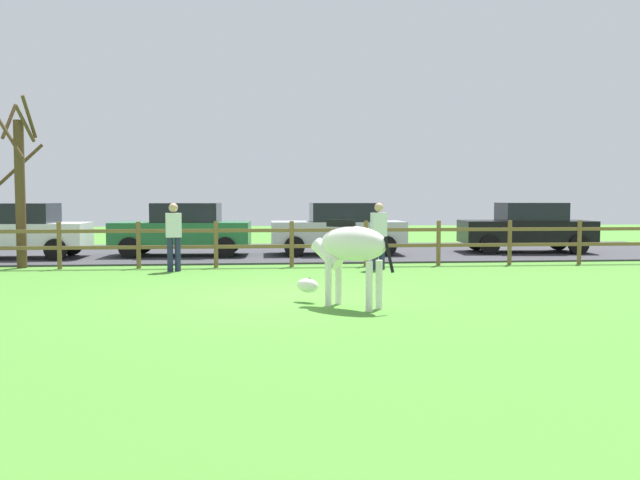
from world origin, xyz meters
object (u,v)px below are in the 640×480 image
crow_on_grass (305,282)px  zebra (349,250)px  bare_tree (20,185)px  parked_car_black (527,227)px  parked_car_white (16,230)px  parked_car_silver (339,228)px  parked_car_green (183,229)px  visitor_right_of_tree (174,234)px  visitor_left_of_tree (379,233)px

crow_on_grass → zebra: bearing=-77.3°
bare_tree → crow_on_grass: 8.40m
parked_car_black → parked_car_white: bearing=-177.6°
parked_car_silver → parked_car_green: bearing=-179.2°
bare_tree → visitor_right_of_tree: 4.26m
zebra → parked_car_silver: (1.02, 9.57, -0.08)m
bare_tree → parked_car_white: 2.74m
parked_car_black → visitor_right_of_tree: visitor_right_of_tree is taller
bare_tree → crow_on_grass: size_ratio=19.88×
bare_tree → visitor_right_of_tree: size_ratio=2.61×
bare_tree → parked_car_white: (-0.90, 2.27, -1.25)m
zebra → visitor_left_of_tree: bearing=74.8°
parked_car_silver → parked_car_black: 6.00m
bare_tree → parked_car_green: (3.73, 2.69, -1.25)m
parked_car_white → parked_car_silver: same height
zebra → parked_car_silver: size_ratio=0.38×
parked_car_white → parked_car_black: bearing=2.4°
bare_tree → zebra: (7.36, -6.82, -1.17)m
parked_car_green → visitor_left_of_tree: visitor_left_of_tree is taller
parked_car_black → visitor_right_of_tree: size_ratio=2.52×
bare_tree → crow_on_grass: bare_tree is taller
bare_tree → parked_car_black: size_ratio=1.03×
parked_car_silver → visitor_left_of_tree: (0.49, -4.02, 0.06)m
bare_tree → parked_car_white: size_ratio=1.06×
zebra → parked_car_green: 10.17m
bare_tree → parked_car_black: bare_tree is taller
zebra → crow_on_grass: bearing=102.7°
parked_car_black → visitor_right_of_tree: 11.24m
parked_car_white → visitor_right_of_tree: (4.82, -3.47, 0.06)m
parked_car_silver → parked_car_black: same height
parked_car_white → zebra: bearing=-47.7°
bare_tree → visitor_left_of_tree: bearing=-8.2°
zebra → parked_car_green: (-3.63, 9.51, -0.08)m
parked_car_white → parked_car_green: same height
parked_car_green → visitor_left_of_tree: 6.49m
parked_car_white → visitor_right_of_tree: size_ratio=2.45×
parked_car_green → visitor_right_of_tree: visitor_right_of_tree is taller
parked_car_black → parked_car_green: size_ratio=1.01×
crow_on_grass → visitor_left_of_tree: (2.04, 3.20, 0.78)m
parked_car_white → parked_car_green: bearing=5.1°
bare_tree → parked_car_silver: 8.91m
visitor_right_of_tree → zebra: bearing=-58.5°
bare_tree → parked_car_green: 4.76m
zebra → parked_car_white: size_ratio=0.38×
zebra → visitor_left_of_tree: (1.51, 5.55, -0.02)m
visitor_left_of_tree → parked_car_silver: bearing=96.9°
parked_car_black → visitor_left_of_tree: (-5.51, -4.18, 0.06)m
parked_car_black → visitor_right_of_tree: (-10.47, -4.11, 0.06)m
parked_car_silver → visitor_right_of_tree: visitor_right_of_tree is taller
zebra → crow_on_grass: (-0.53, 2.35, -0.80)m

